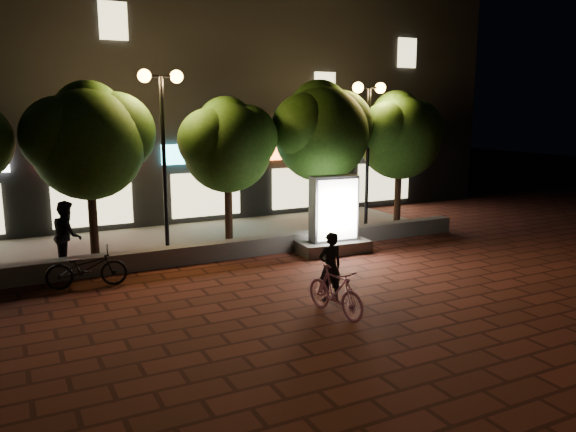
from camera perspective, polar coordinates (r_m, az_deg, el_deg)
ground at (r=12.84m, az=0.80°, el=-8.33°), size 80.00×80.00×0.00m
retaining_wall at (r=16.26m, az=-5.81°, el=-3.34°), size 16.00×0.45×0.50m
sidewalk at (r=18.60m, az=-8.61°, el=-2.27°), size 16.00×5.00×0.08m
building_block at (r=24.39m, az=-13.94°, el=12.35°), size 28.00×8.12×11.30m
tree_left at (r=16.35m, az=-19.37°, el=7.52°), size 3.60×3.00×4.89m
tree_mid at (r=17.37m, az=-6.06°, el=7.47°), size 3.24×2.70×4.50m
tree_right at (r=18.79m, az=3.47°, el=8.82°), size 3.72×3.10×5.07m
tree_far_right at (r=20.60m, az=11.23°, el=8.26°), size 3.48×2.90×4.76m
street_lamp_left at (r=16.46m, az=-12.56°, el=9.92°), size 1.26×0.36×5.18m
street_lamp_right at (r=19.45m, az=8.12°, el=9.77°), size 1.26×0.36×4.98m
ad_kiosk at (r=16.67m, az=4.61°, el=-0.59°), size 2.18×1.19×2.29m
scooter_pink at (r=11.77m, az=4.78°, el=-7.55°), size 0.73×1.74×1.02m
rider at (r=12.55m, az=4.28°, el=-5.10°), size 0.57×0.38×1.55m
scooter_parked at (r=14.31m, az=-19.63°, el=-4.92°), size 1.93×0.93×0.97m
pedestrian at (r=15.74m, az=-21.36°, el=-1.79°), size 0.73×0.91×1.80m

